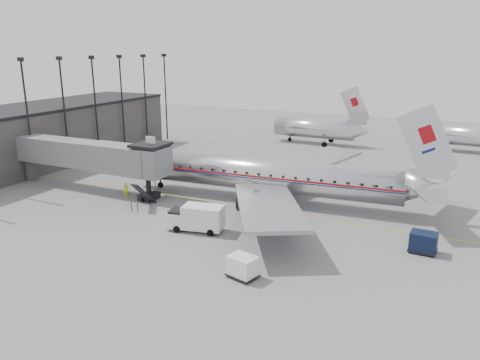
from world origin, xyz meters
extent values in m
plane|color=slate|center=(0.00, 0.00, 0.00)|extent=(160.00, 160.00, 0.00)
cube|color=#3B3836|center=(-34.00, 10.00, 4.00)|extent=(12.00, 46.00, 8.00)
cube|color=gold|center=(3.00, 6.00, 0.01)|extent=(60.00, 0.15, 0.01)
cube|color=slate|center=(-22.00, 3.60, 4.30)|extent=(12.00, 2.80, 3.00)
cube|color=slate|center=(-13.00, 3.60, 4.30)|extent=(8.00, 3.00, 3.10)
cube|color=slate|center=(-9.00, 4.00, 4.30)|extent=(3.20, 3.60, 3.20)
cube|color=black|center=(-9.00, 4.00, 6.20)|extent=(3.40, 3.80, 0.30)
cube|color=white|center=(-9.00, 4.00, 6.70)|extent=(1.20, 0.15, 0.80)
cylinder|color=black|center=(-9.30, 3.60, 1.40)|extent=(0.56, 0.56, 2.80)
cube|color=black|center=(-9.30, 3.60, 0.35)|extent=(1.60, 2.20, 0.70)
cylinder|color=black|center=(-9.30, 2.60, 0.30)|extent=(0.30, 0.60, 0.60)
cylinder|color=black|center=(-9.30, 4.60, 0.30)|extent=(0.30, 0.60, 0.60)
cylinder|color=#3B3836|center=(-27.50, 3.60, 1.40)|extent=(1.60, 1.60, 2.80)
cube|color=black|center=(-8.20, 1.30, 1.50)|extent=(0.90, 3.20, 2.90)
cylinder|color=black|center=(-27.50, 4.00, 7.50)|extent=(0.24, 0.24, 15.00)
cube|color=black|center=(-27.50, 4.00, 15.00)|extent=(0.90, 0.25, 0.50)
cylinder|color=black|center=(-27.50, 10.00, 7.50)|extent=(0.24, 0.24, 15.00)
cube|color=black|center=(-27.50, 10.00, 15.00)|extent=(0.90, 0.25, 0.50)
cylinder|color=black|center=(-27.50, 16.00, 7.50)|extent=(0.24, 0.24, 15.00)
cube|color=black|center=(-27.50, 16.00, 15.00)|extent=(0.90, 0.25, 0.50)
cylinder|color=black|center=(-27.50, 22.00, 7.50)|extent=(0.24, 0.24, 15.00)
cube|color=black|center=(-27.50, 22.00, 15.00)|extent=(0.90, 0.25, 0.50)
cylinder|color=black|center=(-27.50, 28.00, 7.50)|extent=(0.24, 0.24, 15.00)
cube|color=black|center=(-27.50, 28.00, 15.00)|extent=(0.90, 0.25, 0.50)
cylinder|color=black|center=(-27.50, 34.00, 7.50)|extent=(0.24, 0.24, 15.00)
cube|color=black|center=(-27.50, 34.00, 15.00)|extent=(0.90, 0.25, 0.50)
cylinder|color=silver|center=(-2.00, 42.00, 2.60)|extent=(14.00, 3.20, 3.20)
cube|color=silver|center=(4.80, 42.00, 7.00)|extent=(5.17, 0.26, 6.52)
cylinder|color=black|center=(-6.50, 42.00, 0.50)|extent=(0.24, 0.24, 1.00)
cylinder|color=silver|center=(24.00, 46.00, 2.60)|extent=(14.00, 3.20, 3.20)
cylinder|color=black|center=(19.50, 46.00, 0.50)|extent=(0.24, 0.24, 1.00)
cylinder|color=silver|center=(2.69, 9.00, 2.89)|extent=(29.13, 5.90, 3.57)
cone|color=silver|center=(-13.18, 7.71, 2.89)|extent=(3.17, 3.79, 3.57)
cone|color=silver|center=(18.84, 10.31, 3.28)|extent=(4.12, 3.69, 3.39)
cube|color=#A00B12|center=(2.69, 9.00, 3.13)|extent=(29.14, 5.95, 0.17)
cube|color=navy|center=(2.69, 9.00, 2.91)|extent=(29.14, 5.95, 0.10)
cube|color=silver|center=(18.55, 10.29, 7.72)|extent=(5.92, 0.77, 7.41)
cube|color=gray|center=(4.87, 17.89, 2.60)|extent=(10.12, 16.32, 1.14)
cube|color=gray|center=(6.27, 0.58, 2.60)|extent=(12.05, 16.08, 1.14)
cylinder|color=gray|center=(2.76, 14.04, 1.40)|extent=(3.43, 2.28, 2.03)
cylinder|color=gray|center=(3.57, 4.04, 1.40)|extent=(3.43, 2.28, 2.03)
cylinder|color=black|center=(-10.77, 7.91, 0.63)|extent=(0.19, 0.19, 1.25)
cylinder|color=black|center=(4.41, 11.66, 0.68)|extent=(0.25, 0.25, 1.35)
cylinder|color=black|center=(4.41, 11.66, 0.43)|extent=(0.99, 0.41, 0.96)
cylinder|color=black|center=(4.81, 6.66, 0.68)|extent=(0.25, 0.25, 1.35)
cylinder|color=black|center=(4.81, 6.66, 0.43)|extent=(0.99, 0.41, 0.96)
cube|color=white|center=(0.86, -1.88, 1.38)|extent=(4.00, 2.70, 2.15)
cube|color=white|center=(-1.65, -2.37, 0.97)|extent=(1.97, 2.21, 1.43)
cube|color=black|center=(-1.65, -2.37, 1.58)|extent=(1.53, 1.94, 0.61)
cylinder|color=black|center=(-1.18, -3.21, 0.33)|extent=(0.69, 0.37, 0.65)
cylinder|color=black|center=(-1.53, -1.40, 0.33)|extent=(0.69, 0.37, 0.65)
cylinder|color=black|center=(2.03, -2.60, 0.33)|extent=(0.69, 0.37, 0.65)
cylinder|color=black|center=(1.69, -0.79, 0.33)|extent=(0.69, 0.37, 0.65)
cube|color=black|center=(19.61, 2.00, 1.00)|extent=(2.19, 1.69, 1.48)
cube|color=black|center=(19.61, 2.00, 0.21)|extent=(2.30, 1.80, 0.13)
cylinder|color=black|center=(18.74, 1.41, 0.16)|extent=(0.32, 0.14, 0.32)
cylinder|color=black|center=(20.42, 1.32, 0.16)|extent=(0.32, 0.14, 0.32)
cylinder|color=black|center=(18.80, 2.68, 0.16)|extent=(0.32, 0.14, 0.32)
cylinder|color=black|center=(20.49, 2.59, 0.16)|extent=(0.32, 0.14, 0.32)
cube|color=white|center=(8.00, -8.46, 0.97)|extent=(2.36, 2.00, 1.42)
cube|color=black|center=(8.00, -8.46, 0.20)|extent=(2.49, 2.13, 0.12)
cylinder|color=black|center=(7.06, -8.83, 0.15)|extent=(0.33, 0.20, 0.31)
cylinder|color=black|center=(8.63, -9.26, 0.15)|extent=(0.33, 0.20, 0.31)
cylinder|color=black|center=(7.37, -7.65, 0.15)|extent=(0.33, 0.20, 0.31)
cylinder|color=black|center=(8.94, -8.08, 0.15)|extent=(0.33, 0.20, 0.31)
imported|color=yellow|center=(-12.00, 3.00, 0.85)|extent=(0.74, 0.70, 1.71)
camera|label=1|loc=(21.43, -36.79, 16.51)|focal=35.00mm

